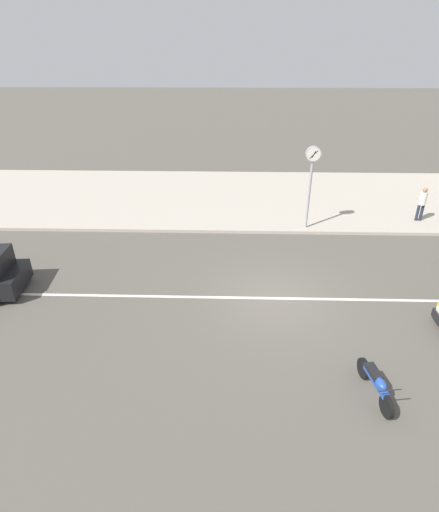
{
  "coord_description": "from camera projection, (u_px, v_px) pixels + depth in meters",
  "views": [
    {
      "loc": [
        -1.65,
        -11.83,
        7.92
      ],
      "look_at": [
        -2.03,
        1.64,
        0.8
      ],
      "focal_mm": 28.0,
      "sensor_mm": 36.0,
      "label": 1
    }
  ],
  "objects": [
    {
      "name": "ground_plane",
      "position": [
        276.0,
        298.0,
        14.11
      ],
      "size": [
        160.0,
        160.0,
        0.0
      ],
      "primitive_type": "plane",
      "color": "#544F47"
    },
    {
      "name": "lane_centre_stripe",
      "position": [
        276.0,
        298.0,
        14.11
      ],
      "size": [
        50.4,
        0.14,
        0.01
      ],
      "primitive_type": "cube",
      "color": "silver",
      "rests_on": "ground"
    },
    {
      "name": "kerb_strip",
      "position": [
        259.0,
        197.0,
        23.32
      ],
      "size": [
        68.0,
        10.0,
        0.15
      ],
      "primitive_type": "cube",
      "color": "#ADA393",
      "rests_on": "ground"
    },
    {
      "name": "motorcycle_0",
      "position": [
        376.0,
        383.0,
        10.01
      ],
      "size": [
        0.56,
        1.84,
        0.8
      ],
      "color": "black",
      "rests_on": "ground"
    },
    {
      "name": "street_clock",
      "position": [
        312.0,
        168.0,
        17.91
      ],
      "size": [
        0.69,
        0.22,
        3.87
      ],
      "color": "#9E9EA3",
      "rests_on": "kerb_strip"
    },
    {
      "name": "pedestrian_near_clock",
      "position": [
        422.0,
        202.0,
        19.56
      ],
      "size": [
        0.34,
        0.34,
        1.7
      ],
      "color": "#232838",
      "rests_on": "kerb_strip"
    }
  ]
}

